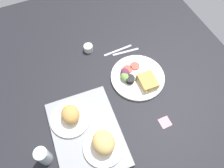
# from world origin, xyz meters

# --- Properties ---
(ground_plane) EXTENTS (1.90, 1.50, 0.03)m
(ground_plane) POSITION_xyz_m (0.00, 0.00, -0.01)
(ground_plane) COLOR black
(serving_tray) EXTENTS (0.47, 0.35, 0.02)m
(serving_tray) POSITION_xyz_m (-0.17, 0.25, 0.01)
(serving_tray) COLOR gray
(serving_tray) RESTS_ON ground_plane
(bread_plate_near) EXTENTS (0.20, 0.20, 0.10)m
(bread_plate_near) POSITION_xyz_m (-0.27, 0.20, 0.05)
(bread_plate_near) COLOR white
(bread_plate_near) RESTS_ON serving_tray
(bread_plate_far) EXTENTS (0.20, 0.20, 0.09)m
(bread_plate_far) POSITION_xyz_m (-0.07, 0.30, 0.05)
(bread_plate_far) COLOR white
(bread_plate_far) RESTS_ON serving_tray
(plate_with_salad) EXTENTS (0.31, 0.31, 0.05)m
(plate_with_salad) POSITION_xyz_m (0.01, -0.13, 0.02)
(plate_with_salad) COLOR white
(plate_with_salad) RESTS_ON ground_plane
(drinking_glass) EXTENTS (0.06, 0.06, 0.12)m
(drinking_glass) POSITION_xyz_m (-0.21, 0.47, 0.06)
(drinking_glass) COLOR silver
(drinking_glass) RESTS_ON ground_plane
(espresso_cup) EXTENTS (0.06, 0.06, 0.04)m
(espresso_cup) POSITION_xyz_m (0.33, 0.06, 0.02)
(espresso_cup) COLOR silver
(espresso_cup) RESTS_ON ground_plane
(fork) EXTENTS (0.03, 0.17, 0.01)m
(fork) POSITION_xyz_m (0.22, -0.15, 0.00)
(fork) COLOR #B7B7BC
(fork) RESTS_ON ground_plane
(knife) EXTENTS (0.02, 0.19, 0.01)m
(knife) POSITION_xyz_m (0.25, -0.11, 0.00)
(knife) COLOR #B7B7BC
(knife) RESTS_ON ground_plane
(sticky_note) EXTENTS (0.06, 0.06, 0.00)m
(sticky_note) POSITION_xyz_m (-0.28, -0.14, 0.00)
(sticky_note) COLOR pink
(sticky_note) RESTS_ON ground_plane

